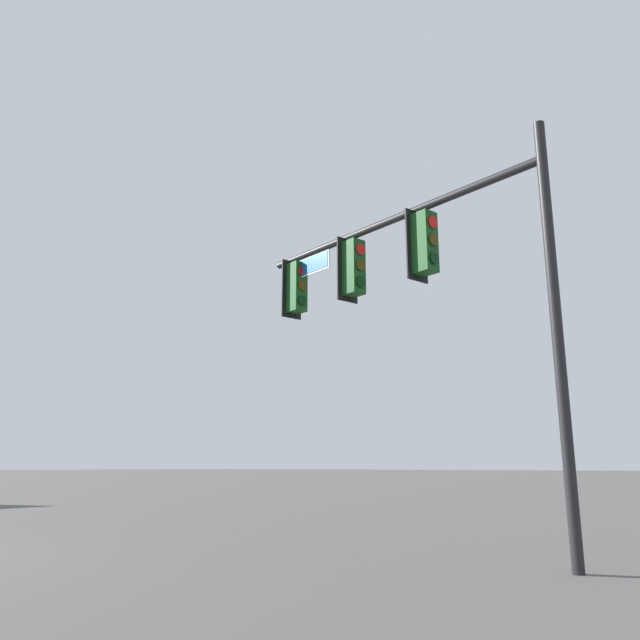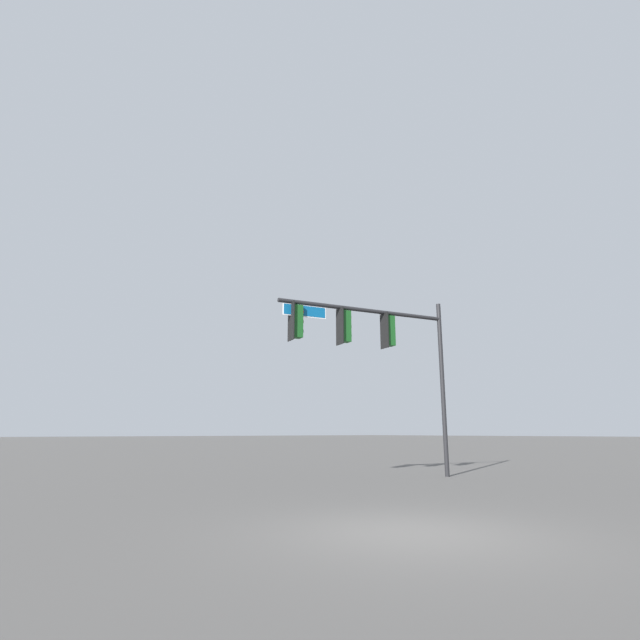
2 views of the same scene
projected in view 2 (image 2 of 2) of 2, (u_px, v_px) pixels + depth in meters
ground_plane at (413, 534)px, 7.86m from camera, size 400.00×400.00×0.00m
signal_pole_near at (368, 337)px, 17.68m from camera, size 6.54×1.80×6.43m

